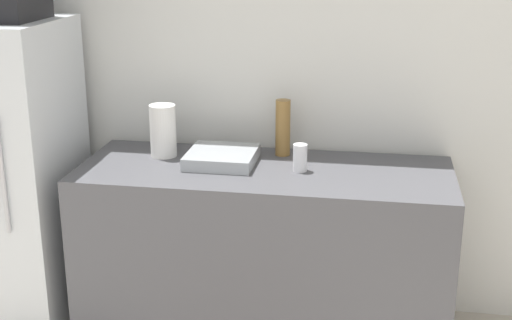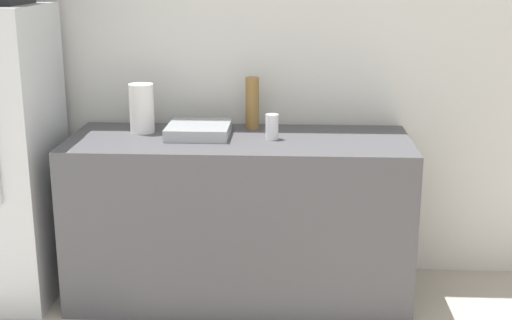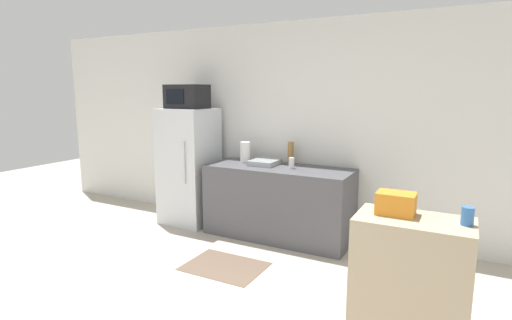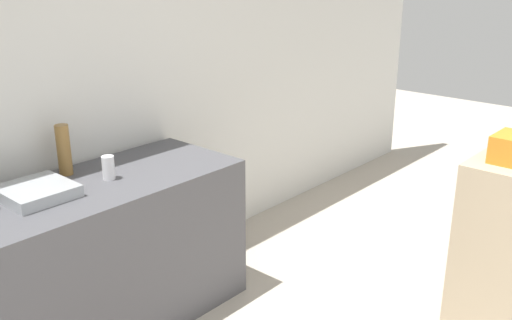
% 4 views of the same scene
% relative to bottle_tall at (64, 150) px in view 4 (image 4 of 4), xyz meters
% --- Properties ---
extents(wall_back, '(8.00, 0.06, 2.60)m').
position_rel_bottle_tall_xyz_m(wall_back, '(-0.06, 0.17, 0.29)').
color(wall_back, silver).
rests_on(wall_back, ground_plane).
extents(counter, '(1.75, 0.68, 0.87)m').
position_rel_bottle_tall_xyz_m(counter, '(-0.06, -0.23, -0.57)').
color(counter, '#4C4C51').
rests_on(counter, ground_plane).
extents(sink_basin, '(0.32, 0.33, 0.06)m').
position_rel_bottle_tall_xyz_m(sink_basin, '(-0.27, -0.18, -0.11)').
color(sink_basin, '#9EA3A8').
rests_on(sink_basin, counter).
extents(bottle_tall, '(0.07, 0.07, 0.28)m').
position_rel_bottle_tall_xyz_m(bottle_tall, '(0.00, 0.00, 0.00)').
color(bottle_tall, olive).
rests_on(bottle_tall, counter).
extents(bottle_short, '(0.07, 0.07, 0.13)m').
position_rel_bottle_tall_xyz_m(bottle_short, '(0.11, -0.24, -0.08)').
color(bottle_short, silver).
rests_on(bottle_short, counter).
extents(shelf_cabinet, '(0.71, 0.43, 0.97)m').
position_rel_bottle_tall_xyz_m(shelf_cabinet, '(1.65, -1.86, -0.52)').
color(shelf_cabinet, tan).
rests_on(shelf_cabinet, ground_plane).
extents(basket, '(0.24, 0.18, 0.15)m').
position_rel_bottle_tall_xyz_m(basket, '(1.52, -1.82, 0.03)').
color(basket, orange).
rests_on(basket, shelf_cabinet).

